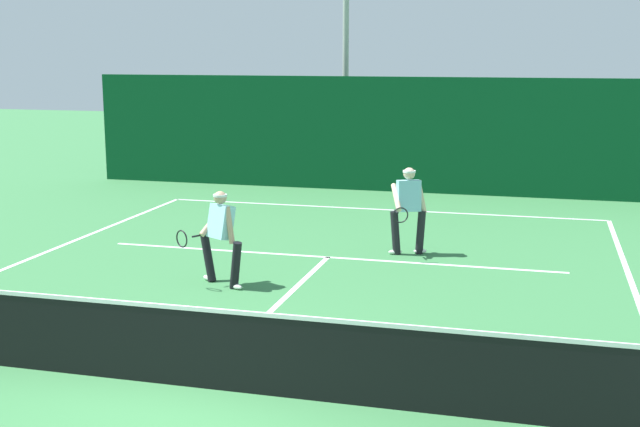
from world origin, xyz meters
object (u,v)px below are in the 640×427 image
object	(u,v)px
tennis_ball	(166,319)
player_far	(408,207)
light_pole	(346,24)
player_near	(220,234)

from	to	relation	value
tennis_ball	player_far	bearing A→B (deg)	60.90
light_pole	tennis_ball	bearing A→B (deg)	-87.59
player_far	tennis_ball	distance (m)	5.68
player_near	light_pole	world-z (taller)	light_pole
player_near	tennis_ball	xyz separation A→B (m)	(-0.07, -1.98, -0.84)
tennis_ball	player_near	bearing A→B (deg)	87.98
player_near	tennis_ball	world-z (taller)	player_near
player_far	light_pole	world-z (taller)	light_pole
tennis_ball	light_pole	bearing A→B (deg)	92.41
player_near	light_pole	xyz separation A→B (m)	(-0.65, 11.69, 3.72)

